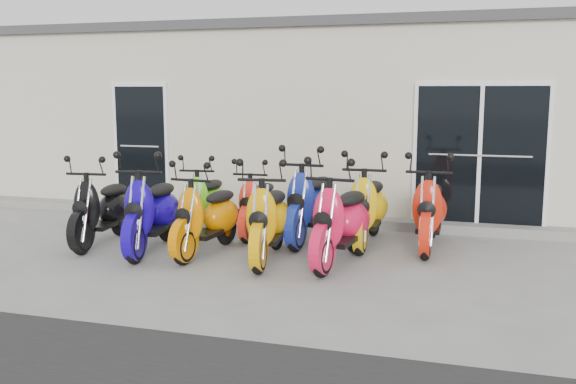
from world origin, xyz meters
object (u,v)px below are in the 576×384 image
Objects in this scene: scooter_back_yellow at (369,197)px; scooter_front_red at (341,209)px; scooter_front_black at (102,199)px; scooter_front_orange_a at (207,206)px; scooter_front_orange_b at (269,208)px; scooter_back_blue at (312,192)px; scooter_back_green at (206,192)px; scooter_back_extra at (430,199)px; scooter_front_blue at (152,200)px; scooter_back_red at (258,196)px.

scooter_front_red is at bearing -98.70° from scooter_back_yellow.
scooter_front_black is 1.01× the size of scooter_front_orange_a.
scooter_front_orange_b is 1.22m from scooter_back_blue.
scooter_back_extra is at bearing -7.19° from scooter_back_green.
scooter_back_blue is 1.04× the size of scooter_back_extra.
scooter_back_extra is at bearing 27.39° from scooter_front_orange_a.
scooter_front_red is (2.60, 0.10, -0.01)m from scooter_front_blue.
scooter_front_black is 2.27m from scooter_back_red.
scooter_front_red is 1.99m from scooter_back_red.
scooter_front_blue is at bearing -130.21° from scooter_back_red.
scooter_back_red is at bearing 107.09° from scooter_front_orange_b.
scooter_front_orange_b reaches higher than scooter_front_black.
scooter_front_blue is 3.81m from scooter_back_extra.
scooter_front_red is 0.97× the size of scooter_back_blue.
scooter_front_blue is 1.02× the size of scooter_back_extra.
scooter_front_orange_a is 0.94× the size of scooter_back_extra.
scooter_back_green is (0.21, 1.32, -0.09)m from scooter_front_blue.
scooter_back_extra reaches higher than scooter_front_orange_a.
scooter_front_red is 2.69m from scooter_back_green.
scooter_back_blue is (-0.66, 1.09, 0.02)m from scooter_front_red.
scooter_back_extra is (0.85, 0.00, 0.00)m from scooter_back_yellow.
scooter_front_orange_a is 1.08× the size of scooter_back_red.
scooter_back_red is at bearing 148.26° from scooter_front_red.
scooter_front_red is 1.14m from scooter_back_yellow.
scooter_front_red is at bearing -6.49° from scooter_front_blue.
scooter_front_black is at bearing -138.41° from scooter_back_green.
scooter_back_green is 0.89× the size of scooter_back_yellow.
scooter_front_orange_b reaches higher than scooter_back_green.
scooter_back_red is at bearing -3.92° from scooter_back_green.
scooter_front_orange_a is at bearing -132.57° from scooter_back_blue.
scooter_front_black is 0.94× the size of scooter_front_red.
scooter_front_black is 0.89m from scooter_front_blue.
scooter_back_yellow is at bearing 10.61° from scooter_front_black.
scooter_back_red is 0.87× the size of scooter_back_yellow.
scooter_front_blue is 1.09× the size of scooter_front_orange_a.
scooter_back_green is 3.40m from scooter_back_extra.
scooter_back_green is 1.03× the size of scooter_back_red.
scooter_back_blue reaches higher than scooter_front_red.
scooter_back_green is at bearing 179.19° from scooter_back_blue.
scooter_front_orange_b is 1.14× the size of scooter_back_red.
scooter_front_black is 3.48m from scooter_front_red.
scooter_front_blue is at bearing 172.34° from scooter_front_orange_b.
scooter_front_orange_b is at bearing -8.93° from scooter_front_blue.
scooter_front_blue reaches higher than scooter_front_black.
scooter_front_red reaches higher than scooter_back_red.
scooter_back_green is at bearing 41.33° from scooter_front_black.
scooter_front_orange_a is 1.82m from scooter_front_red.
scooter_front_red reaches higher than scooter_front_black.
scooter_front_red is 1.01× the size of scooter_back_yellow.
scooter_front_blue is 2.60m from scooter_front_red.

